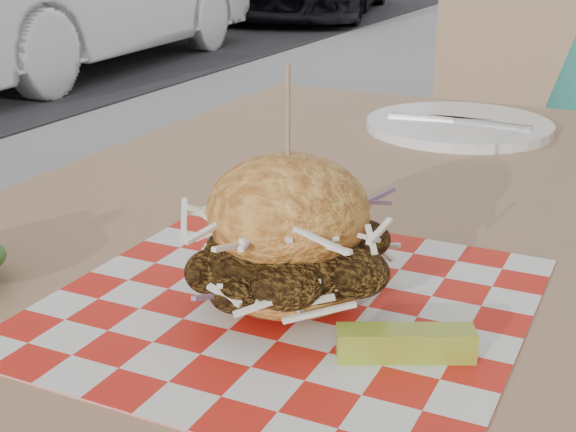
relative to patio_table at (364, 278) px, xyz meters
name	(u,v)px	position (x,y,z in m)	size (l,w,h in m)	color
patio_table	(364,278)	(0.00, 0.00, 0.00)	(0.80, 1.20, 0.75)	#A47C5B
patio_chair	(517,168)	(0.01, 0.91, -0.12)	(0.45, 0.46, 0.95)	#A47C5B
paper_liner	(288,303)	(0.02, -0.24, 0.08)	(0.36, 0.36, 0.00)	red
sandwich	(288,241)	(0.02, -0.24, 0.13)	(0.17, 0.17, 0.19)	gold
pickle_spear	(406,343)	(0.13, -0.28, 0.09)	(0.10, 0.02, 0.02)	#97AB31
place_setting	(459,125)	(0.00, 0.39, 0.09)	(0.27, 0.27, 0.02)	white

